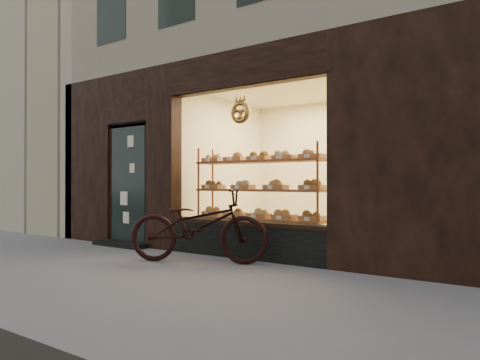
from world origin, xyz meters
The scene contains 4 objects.
ground centered at (0.00, 0.00, 0.00)m, with size 90.00×90.00×0.00m, color slate.
neighbor_left centered at (-9.60, 5.50, 4.50)m, with size 12.00×7.00×9.00m, color #B2AEA0.
display_shelf centered at (0.45, 2.55, 0.87)m, with size 2.20×0.45×1.70m.
bicycle centered at (0.12, 1.45, 0.52)m, with size 0.69×1.98×1.04m, color black.
Camera 1 is at (3.94, -3.19, 1.12)m, focal length 32.00 mm.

